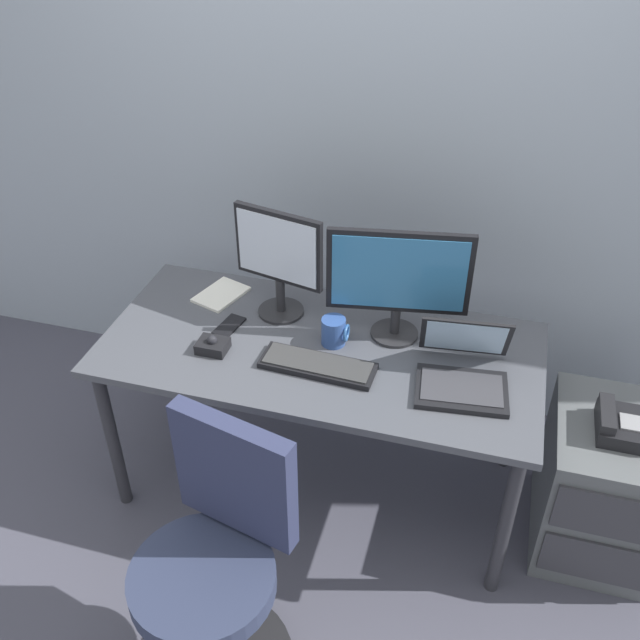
# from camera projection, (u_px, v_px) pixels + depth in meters

# --- Properties ---
(ground_plane) EXTENTS (8.00, 8.00, 0.00)m
(ground_plane) POSITION_uv_depth(u_px,v_px,m) (320.00, 480.00, 3.04)
(ground_plane) COLOR #494856
(back_wall) EXTENTS (6.00, 0.10, 2.80)m
(back_wall) POSITION_uv_depth(u_px,v_px,m) (370.00, 103.00, 2.79)
(back_wall) COLOR #9EA9B7
(back_wall) RESTS_ON ground
(desk) EXTENTS (1.62, 0.76, 0.73)m
(desk) POSITION_uv_depth(u_px,v_px,m) (320.00, 362.00, 2.66)
(desk) COLOR #494B52
(desk) RESTS_ON ground
(file_cabinet) EXTENTS (0.42, 0.53, 0.58)m
(file_cabinet) POSITION_uv_depth(u_px,v_px,m) (601.00, 485.00, 2.64)
(file_cabinet) COLOR #585C5E
(file_cabinet) RESTS_ON ground
(desk_phone) EXTENTS (0.17, 0.20, 0.09)m
(desk_phone) POSITION_uv_depth(u_px,v_px,m) (620.00, 424.00, 2.44)
(desk_phone) COLOR black
(desk_phone) RESTS_ON file_cabinet
(office_chair) EXTENTS (0.52, 0.53, 0.96)m
(office_chair) POSITION_uv_depth(u_px,v_px,m) (216.00, 574.00, 2.17)
(office_chair) COLOR black
(office_chair) RESTS_ON ground
(monitor_main) EXTENTS (0.51, 0.18, 0.44)m
(monitor_main) POSITION_uv_depth(u_px,v_px,m) (398.00, 278.00, 2.52)
(monitor_main) COLOR #262628
(monitor_main) RESTS_ON desk
(monitor_side) EXTENTS (0.36, 0.18, 0.44)m
(monitor_side) POSITION_uv_depth(u_px,v_px,m) (279.00, 257.00, 2.64)
(monitor_side) COLOR #262628
(monitor_side) RESTS_ON desk
(keyboard) EXTENTS (0.42, 0.15, 0.03)m
(keyboard) POSITION_uv_depth(u_px,v_px,m) (318.00, 365.00, 2.50)
(keyboard) COLOR black
(keyboard) RESTS_ON desk
(laptop) EXTENTS (0.34, 0.36, 0.22)m
(laptop) POSITION_uv_depth(u_px,v_px,m) (463.00, 370.00, 2.42)
(laptop) COLOR black
(laptop) RESTS_ON desk
(trackball_mouse) EXTENTS (0.11, 0.09, 0.07)m
(trackball_mouse) POSITION_uv_depth(u_px,v_px,m) (213.00, 345.00, 2.58)
(trackball_mouse) COLOR black
(trackball_mouse) RESTS_ON desk
(coffee_mug) EXTENTS (0.10, 0.09, 0.11)m
(coffee_mug) POSITION_uv_depth(u_px,v_px,m) (334.00, 331.00, 2.60)
(coffee_mug) COLOR #315196
(coffee_mug) RESTS_ON desk
(paper_notepad) EXTENTS (0.21, 0.24, 0.01)m
(paper_notepad) POSITION_uv_depth(u_px,v_px,m) (221.00, 294.00, 2.88)
(paper_notepad) COLOR white
(paper_notepad) RESTS_ON desk
(cell_phone) EXTENTS (0.09, 0.15, 0.01)m
(cell_phone) POSITION_uv_depth(u_px,v_px,m) (229.00, 326.00, 2.71)
(cell_phone) COLOR black
(cell_phone) RESTS_ON desk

